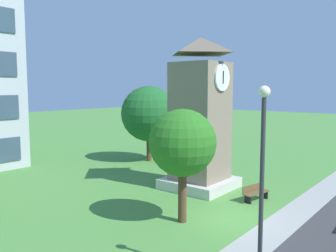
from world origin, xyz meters
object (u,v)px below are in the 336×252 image
(park_bench, at_px, (255,192))
(clock_tower, at_px, (200,123))
(tree_near_tower, at_px, (149,114))
(street_lamp, at_px, (262,166))
(tree_streetside, at_px, (183,143))

(park_bench, bearing_deg, clock_tower, 86.69)
(clock_tower, bearing_deg, tree_near_tower, 62.06)
(park_bench, distance_m, street_lamp, 9.59)
(park_bench, distance_m, tree_streetside, 6.18)
(clock_tower, distance_m, tree_streetside, 5.94)
(tree_near_tower, bearing_deg, tree_streetside, -132.08)
(tree_streetside, bearing_deg, clock_tower, 25.82)
(clock_tower, bearing_deg, park_bench, -93.31)
(clock_tower, height_order, tree_near_tower, clock_tower)
(clock_tower, distance_m, park_bench, 5.30)
(tree_streetside, bearing_deg, tree_near_tower, 47.92)
(street_lamp, xyz_separation_m, tree_near_tower, (12.58, 15.81, 0.20))
(clock_tower, height_order, street_lamp, clock_tower)
(tree_near_tower, bearing_deg, street_lamp, -128.50)
(street_lamp, bearing_deg, tree_streetside, 60.13)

